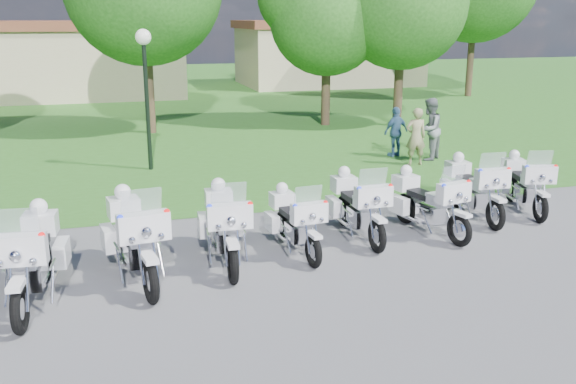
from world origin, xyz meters
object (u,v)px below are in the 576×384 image
object	(u,v)px
motorcycle_7	(473,187)
bystander_b	(429,129)
motorcycle_1	(32,257)
motorcycle_8	(524,183)
motorcycle_5	(357,205)
bystander_c	(396,132)
motorcycle_4	(295,220)
motorcycle_3	(224,224)
bystander_a	(416,137)
motorcycle_6	(427,202)
motorcycle_2	(134,237)
lamp_post	(145,64)

from	to	relation	value
motorcycle_7	bystander_b	bearing A→B (deg)	-105.53
motorcycle_1	motorcycle_8	distance (m)	10.54
bystander_b	motorcycle_5	bearing A→B (deg)	8.87
motorcycle_8	bystander_c	world-z (taller)	bystander_c
motorcycle_1	motorcycle_4	world-z (taller)	motorcycle_1
motorcycle_3	motorcycle_7	distance (m)	5.89
bystander_a	motorcycle_7	bearing A→B (deg)	85.26
motorcycle_3	bystander_a	distance (m)	9.26
motorcycle_3	bystander_b	world-z (taller)	bystander_b
motorcycle_6	bystander_c	world-z (taller)	bystander_c
motorcycle_7	bystander_b	xyz separation A→B (m)	(1.86, 5.55, 0.29)
motorcycle_1	bystander_a	size ratio (longest dim) A/B	1.52
motorcycle_6	motorcycle_7	distance (m)	1.65
bystander_c	motorcycle_2	bearing A→B (deg)	26.06
motorcycle_3	motorcycle_8	bearing A→B (deg)	-166.57
lamp_post	motorcycle_4	bearing A→B (deg)	-74.47
motorcycle_6	motorcycle_1	bearing A→B (deg)	-2.27
motorcycle_6	bystander_c	xyz separation A→B (m)	(2.60, 7.02, 0.14)
motorcycle_1	motorcycle_6	size ratio (longest dim) A/B	1.14
motorcycle_4	motorcycle_6	distance (m)	2.94
motorcycle_4	bystander_c	bearing A→B (deg)	-132.25
bystander_a	motorcycle_8	bearing A→B (deg)	101.16
bystander_b	motorcycle_4	bearing A→B (deg)	3.52
motorcycle_2	bystander_c	distance (m)	11.55
motorcycle_1	motorcycle_6	xyz separation A→B (m)	(7.43, 1.33, -0.08)
motorcycle_3	bystander_a	xyz separation A→B (m)	(6.90, 6.17, 0.16)
motorcycle_5	motorcycle_7	size ratio (longest dim) A/B	0.98
motorcycle_4	motorcycle_8	world-z (taller)	motorcycle_8
motorcycle_8	bystander_c	xyz separation A→B (m)	(-0.29, 6.20, 0.14)
motorcycle_1	motorcycle_5	world-z (taller)	motorcycle_1
bystander_a	motorcycle_1	bearing A→B (deg)	42.95
motorcycle_5	lamp_post	bearing A→B (deg)	-64.50
motorcycle_2	motorcycle_5	size ratio (longest dim) A/B	1.12
motorcycle_1	motorcycle_6	distance (m)	7.55
motorcycle_2	motorcycle_6	world-z (taller)	motorcycle_2
motorcycle_1	bystander_a	distance (m)	12.26
motorcycle_4	bystander_a	bearing A→B (deg)	-137.93
motorcycle_2	motorcycle_4	bearing A→B (deg)	-178.85
motorcycle_8	motorcycle_1	bearing A→B (deg)	25.40
motorcycle_3	motorcycle_6	world-z (taller)	motorcycle_3
motorcycle_5	bystander_b	size ratio (longest dim) A/B	1.23
motorcycle_2	bystander_b	world-z (taller)	bystander_b
motorcycle_6	bystander_a	distance (m)	6.27
motorcycle_2	bystander_b	xyz separation A→B (m)	(9.23, 7.08, 0.22)
motorcycle_5	motorcycle_8	bearing A→B (deg)	-172.25
motorcycle_6	motorcycle_2	bearing A→B (deg)	-4.39
motorcycle_2	lamp_post	size ratio (longest dim) A/B	0.66
bystander_a	lamp_post	bearing A→B (deg)	-3.81
motorcycle_4	motorcycle_3	bearing A→B (deg)	1.41
lamp_post	bystander_c	bearing A→B (deg)	-2.11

